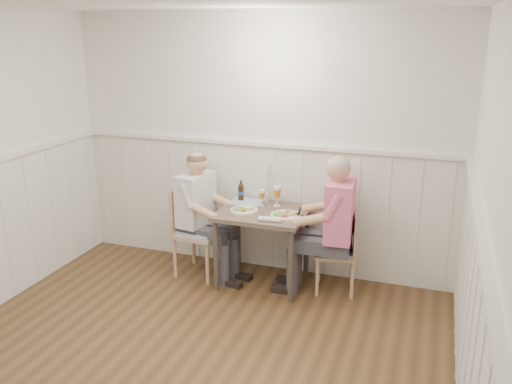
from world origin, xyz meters
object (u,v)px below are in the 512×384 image
at_px(chair_right, 341,248).
at_px(man_in_pink, 334,237).
at_px(dining_table, 263,222).
at_px(diner_cream, 200,224).
at_px(grass_vase, 267,184).
at_px(chair_left, 194,227).
at_px(beer_bottle, 241,192).

distance_m(chair_right, man_in_pink, 0.18).
relative_size(dining_table, chair_right, 1.05).
distance_m(diner_cream, grass_vase, 0.78).
height_order(dining_table, diner_cream, diner_cream).
distance_m(dining_table, grass_vase, 0.41).
height_order(chair_right, man_in_pink, man_in_pink).
xyz_separation_m(dining_table, grass_vase, (-0.05, 0.28, 0.30)).
relative_size(chair_left, beer_bottle, 4.39).
height_order(dining_table, beer_bottle, beer_bottle).
bearing_deg(dining_table, man_in_pink, -0.94).
bearing_deg(chair_right, diner_cream, -176.10).
bearing_deg(dining_table, grass_vase, 100.27).
distance_m(chair_left, diner_cream, 0.08).
xyz_separation_m(chair_right, diner_cream, (-1.42, -0.10, 0.11)).
distance_m(chair_right, chair_left, 1.49).
bearing_deg(beer_bottle, dining_table, -38.26).
relative_size(dining_table, grass_vase, 1.98).
height_order(man_in_pink, beer_bottle, man_in_pink).
relative_size(dining_table, chair_left, 0.91).
bearing_deg(dining_table, diner_cream, -179.17).
distance_m(chair_left, beer_bottle, 0.59).
relative_size(chair_right, grass_vase, 1.89).
xyz_separation_m(man_in_pink, beer_bottle, (-1.01, 0.26, 0.27)).
bearing_deg(diner_cream, chair_right, 3.90).
xyz_separation_m(diner_cream, beer_bottle, (0.35, 0.26, 0.30)).
distance_m(dining_table, chair_left, 0.74).
bearing_deg(chair_right, dining_table, -173.43).
bearing_deg(diner_cream, grass_vase, 24.85).
relative_size(dining_table, man_in_pink, 0.61).
bearing_deg(man_in_pink, beer_bottle, 165.67).
distance_m(dining_table, diner_cream, 0.67).
bearing_deg(chair_right, grass_vase, 166.90).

